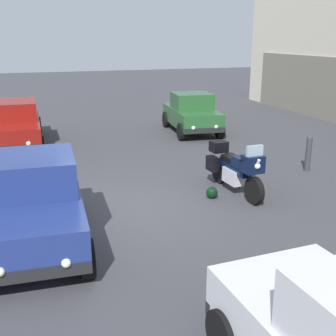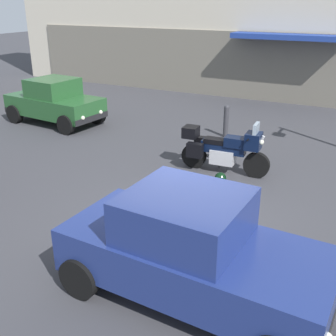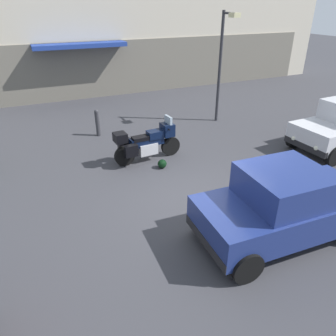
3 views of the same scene
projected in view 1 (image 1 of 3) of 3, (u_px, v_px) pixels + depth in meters
name	position (u px, v px, depth m)	size (l,w,h in m)	color
ground_plane	(124.00, 211.00, 9.43)	(80.00, 80.00, 0.00)	#38383D
motorcycle	(235.00, 168.00, 10.43)	(2.26, 0.78, 1.36)	black
helmet	(212.00, 193.00, 10.16)	(0.28, 0.28, 0.28)	black
car_sedan_far	(13.00, 123.00, 14.95)	(4.61, 1.98, 1.56)	maroon
car_compact_side	(192.00, 113.00, 16.96)	(3.58, 1.99, 1.56)	#235128
car_wagon_end	(34.00, 201.00, 7.80)	(3.94, 1.95, 1.64)	navy
bollard_curbside	(308.00, 152.00, 12.13)	(0.16, 0.16, 1.03)	#333338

